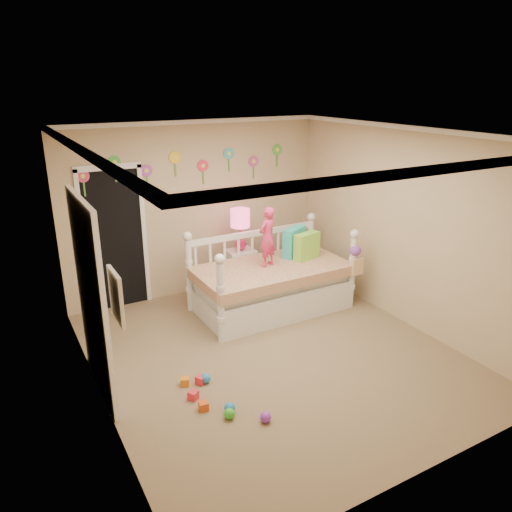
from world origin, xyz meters
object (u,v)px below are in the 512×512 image
daybed (271,270)px  table_lamp (240,223)px  child (267,237)px  nightstand (241,271)px

daybed → table_lamp: table_lamp is taller
child → nightstand: (-0.06, 0.69, -0.74)m
nightstand → table_lamp: table_lamp is taller
child → table_lamp: (-0.06, 0.69, 0.03)m
daybed → table_lamp: 0.90m
daybed → nightstand: size_ratio=3.15×
daybed → table_lamp: size_ratio=3.43×
daybed → table_lamp: (-0.11, 0.72, 0.52)m
daybed → child: (-0.05, 0.03, 0.49)m
daybed → nightstand: (-0.11, 0.72, -0.25)m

